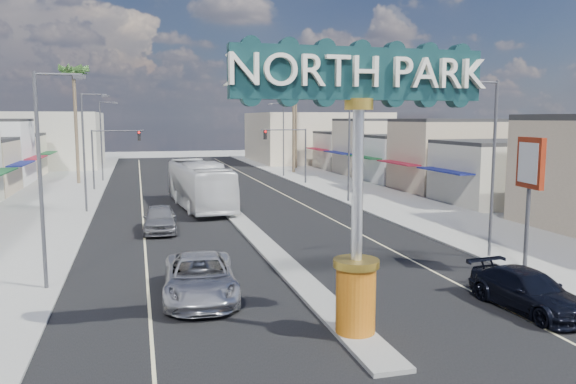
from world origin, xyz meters
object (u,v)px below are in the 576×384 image
palm_left_far (74,77)px  suv_left (200,277)px  streetlight_l_mid (86,146)px  bank_pylon_sign (530,170)px  streetlight_r_far (282,135)px  city_bus (200,185)px  car_parked_left (160,219)px  streetlight_l_near (44,170)px  streetlight_r_mid (347,143)px  streetlight_l_far (103,137)px  palm_right_far (296,80)px  streetlight_r_near (491,160)px  traffic_signal_right (290,145)px  gateway_sign (358,157)px  palm_right_mid (294,91)px  suv_right (528,291)px  traffic_signal_left (112,147)px

palm_left_far → suv_left: bearing=-78.7°
streetlight_l_mid → bank_pylon_sign: (20.93, -22.88, -0.28)m
streetlight_r_far → city_bus: bearing=-119.9°
streetlight_l_mid → car_parked_left: bearing=-60.6°
streetlight_l_near → streetlight_r_mid: (20.87, 20.00, 0.00)m
car_parked_left → bank_pylon_sign: (15.99, -14.11, 3.93)m
streetlight_r_far → suv_left: streetlight_r_far is taller
streetlight_l_far → streetlight_r_far: 20.87m
streetlight_r_mid → palm_left_far: 31.47m
streetlight_l_mid → palm_right_far: bearing=51.5°
streetlight_r_near → streetlight_r_far: bearing=90.0°
streetlight_r_mid → city_bus: bearing=178.2°
streetlight_r_mid → streetlight_r_far: 22.00m
streetlight_r_far → bank_pylon_sign: streetlight_r_far is taller
traffic_signal_right → streetlight_l_far: size_ratio=0.67×
gateway_sign → city_bus: (-2.00, 28.40, -4.08)m
streetlight_l_mid → streetlight_r_mid: same height
streetlight_l_near → streetlight_r_near: 20.87m
streetlight_r_mid → palm_right_mid: (2.57, 26.00, 5.54)m
gateway_sign → palm_right_mid: (13.00, 54.02, 4.67)m
streetlight_l_near → bank_pylon_sign: 21.13m
car_parked_left → streetlight_r_far: bearing=65.5°
streetlight_r_near → traffic_signal_right: bearing=92.1°
suv_left → bank_pylon_sign: (14.99, -0.23, 3.94)m
streetlight_r_near → city_bus: size_ratio=0.68×
streetlight_r_mid → suv_right: size_ratio=1.76×
traffic_signal_left → streetlight_l_far: (-1.25, 8.01, 0.79)m
streetlight_r_near → car_parked_left: (-15.93, 11.23, -4.21)m
traffic_signal_left → streetlight_l_far: streetlight_l_far is taller
suv_right → gateway_sign: bearing=-179.5°
car_parked_left → traffic_signal_left: bearing=102.1°
traffic_signal_right → palm_left_far: bearing=164.9°
palm_right_far → traffic_signal_left: bearing=-143.3°
gateway_sign → traffic_signal_left: gateway_sign is taller
streetlight_r_near → streetlight_r_mid: (0.00, 20.00, 0.00)m
streetlight_l_near → palm_left_far: 40.59m
streetlight_l_mid → streetlight_l_near: bearing=-90.0°
streetlight_l_near → bank_pylon_sign: streetlight_l_near is taller
streetlight_l_near → city_bus: bearing=67.5°
streetlight_l_mid → bank_pylon_sign: size_ratio=1.46×
city_bus → bank_pylon_sign: size_ratio=2.15×
streetlight_r_near → city_bus: 24.09m
traffic_signal_left → palm_left_far: (-3.82, 6.01, 7.22)m
streetlight_l_far → car_parked_left: (4.93, -30.77, -4.21)m
traffic_signal_right → palm_right_far: bearing=72.1°
bank_pylon_sign → streetlight_l_far: bearing=122.0°
palm_right_mid → suv_left: (-17.49, -48.65, -9.75)m
bank_pylon_sign → streetlight_l_near: bearing=179.2°
streetlight_r_mid → suv_right: (-3.21, -27.28, -4.32)m
streetlight_r_far → palm_right_mid: palm_right_mid is taller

